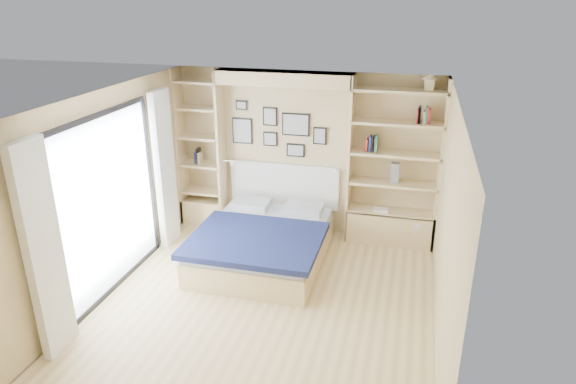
# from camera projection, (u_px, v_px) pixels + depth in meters

# --- Properties ---
(ground) EXTENTS (4.50, 4.50, 0.00)m
(ground) POSITION_uv_depth(u_px,v_px,m) (265.00, 304.00, 6.25)
(ground) COLOR #DABF84
(ground) RESTS_ON ground
(room_shell) EXTENTS (4.50, 4.50, 4.50)m
(room_shell) POSITION_uv_depth(u_px,v_px,m) (268.00, 178.00, 7.32)
(room_shell) COLOR tan
(room_shell) RESTS_ON ground
(bed) EXTENTS (1.74, 2.24, 1.07)m
(bed) POSITION_uv_depth(u_px,v_px,m) (264.00, 242.00, 7.20)
(bed) COLOR #D9BD89
(bed) RESTS_ON ground
(photo_gallery) EXTENTS (1.48, 0.02, 0.82)m
(photo_gallery) POSITION_uv_depth(u_px,v_px,m) (276.00, 130.00, 7.77)
(photo_gallery) COLOR black
(photo_gallery) RESTS_ON ground
(reading_lamps) EXTENTS (1.92, 0.12, 0.15)m
(reading_lamps) POSITION_uv_depth(u_px,v_px,m) (282.00, 166.00, 7.72)
(reading_lamps) COLOR silver
(reading_lamps) RESTS_ON ground
(shelf_decor) EXTENTS (3.55, 0.23, 2.03)m
(shelf_decor) POSITION_uv_depth(u_px,v_px,m) (380.00, 133.00, 7.24)
(shelf_decor) COLOR #A51E1E
(shelf_decor) RESTS_ON ground
(deck) EXTENTS (3.20, 4.00, 0.05)m
(deck) POSITION_uv_depth(u_px,v_px,m) (15.00, 268.00, 7.07)
(deck) COLOR #726154
(deck) RESTS_ON ground
(deck_chair) EXTENTS (0.53, 0.75, 0.69)m
(deck_chair) POSITION_uv_depth(u_px,v_px,m) (12.00, 240.00, 7.16)
(deck_chair) COLOR tan
(deck_chair) RESTS_ON ground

